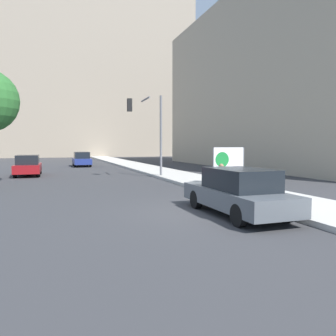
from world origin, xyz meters
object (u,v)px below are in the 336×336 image
parked_car_curbside (238,192)px  car_on_road_nearest (28,166)px  jogger_on_sidewalk (217,166)px  traffic_light_pole (149,122)px  seated_protester (222,176)px  protest_banner (228,164)px  car_on_road_midblock (82,159)px

parked_car_curbside → car_on_road_nearest: size_ratio=1.07×
parked_car_curbside → car_on_road_nearest: (-7.29, 17.05, 0.01)m
jogger_on_sidewalk → traffic_light_pole: size_ratio=0.33×
seated_protester → parked_car_curbside: bearing=-123.3°
protest_banner → parked_car_curbside: bearing=-117.5°
protest_banner → car_on_road_nearest: 15.00m
protest_banner → parked_car_curbside: (-3.40, -6.54, -0.46)m
seated_protester → protest_banner: (1.81, 2.58, 0.36)m
protest_banner → parked_car_curbside: 7.38m
jogger_on_sidewalk → car_on_road_midblock: size_ratio=0.40×
car_on_road_nearest → car_on_road_midblock: 11.11m
seated_protester → car_on_road_nearest: (-8.88, 13.09, -0.09)m
car_on_road_nearest → traffic_light_pole: bearing=-30.2°
seated_protester → car_on_road_nearest: car_on_road_nearest is taller
seated_protester → protest_banner: bearing=43.7°
protest_banner → traffic_light_pole: traffic_light_pole is taller
jogger_on_sidewalk → parked_car_curbside: bearing=73.6°
seated_protester → jogger_on_sidewalk: size_ratio=0.69×
jogger_on_sidewalk → traffic_light_pole: (-2.25, 5.57, 2.72)m
traffic_light_pole → car_on_road_midblock: traffic_light_pole is taller
protest_banner → traffic_light_pole: bearing=115.0°
protest_banner → car_on_road_midblock: bearing=106.4°
seated_protester → traffic_light_pole: size_ratio=0.23×
traffic_light_pole → car_on_road_nearest: size_ratio=1.27×
parked_car_curbside → car_on_road_midblock: 27.27m
jogger_on_sidewalk → protest_banner: size_ratio=0.92×
parked_car_curbside → car_on_road_nearest: car_on_road_nearest is taller
car_on_road_midblock → seated_protester: bearing=-79.6°
parked_car_curbside → car_on_road_midblock: bearing=95.6°
jogger_on_sidewalk → car_on_road_midblock: jogger_on_sidewalk is taller
traffic_light_pole → car_on_road_nearest: bearing=149.8°
seated_protester → jogger_on_sidewalk: bearing=54.3°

